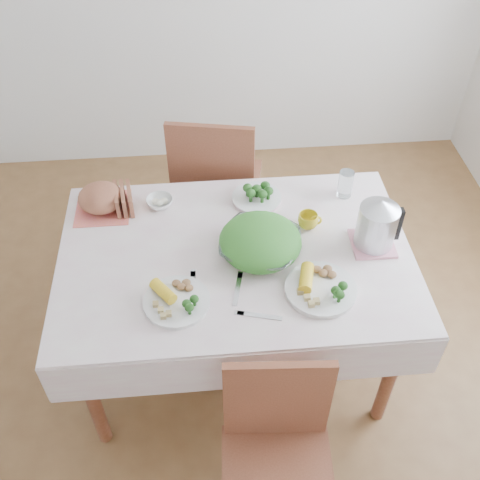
{
  "coord_description": "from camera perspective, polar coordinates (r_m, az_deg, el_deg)",
  "views": [
    {
      "loc": [
        -0.13,
        -1.65,
        2.47
      ],
      "look_at": [
        0.02,
        0.02,
        0.82
      ],
      "focal_mm": 42.0,
      "sensor_mm": 36.0,
      "label": 1
    }
  ],
  "objects": [
    {
      "name": "dining_table",
      "position": [
        2.67,
        -0.39,
        -7.14
      ],
      "size": [
        1.4,
        0.9,
        0.75
      ],
      "primitive_type": "cube",
      "color": "brown",
      "rests_on": "floor"
    },
    {
      "name": "tablecloth",
      "position": [
        2.38,
        -0.44,
        -1.46
      ],
      "size": [
        1.5,
        1.0,
        0.01
      ],
      "primitive_type": "cube",
      "color": "silver",
      "rests_on": "dining_table"
    },
    {
      "name": "floor",
      "position": [
        2.98,
        -0.36,
        -11.62
      ],
      "size": [
        3.6,
        3.6,
        0.0
      ],
      "primitive_type": "plane",
      "color": "brown",
      "rests_on": "ground"
    },
    {
      "name": "napkin",
      "position": [
        2.66,
        -13.74,
        3.16
      ],
      "size": [
        0.25,
        0.25,
        0.0
      ],
      "primitive_type": "cube",
      "rotation": [
        0.0,
        0.0,
        -0.0
      ],
      "color": "#E26658",
      "rests_on": "tablecloth"
    },
    {
      "name": "broccoli_plate",
      "position": [
        2.63,
        1.69,
        4.28
      ],
      "size": [
        0.31,
        0.31,
        0.02
      ],
      "primitive_type": "cylinder",
      "rotation": [
        0.0,
        0.0,
        0.41
      ],
      "color": "beige",
      "rests_on": "tablecloth"
    },
    {
      "name": "glass_tumbler",
      "position": [
        2.67,
        10.66,
        5.61
      ],
      "size": [
        0.09,
        0.09,
        0.13
      ],
      "primitive_type": "cylinder",
      "rotation": [
        0.0,
        0.0,
        -0.4
      ],
      "color": "white",
      "rests_on": "tablecloth"
    },
    {
      "name": "chair_far",
      "position": [
        3.18,
        -2.23,
        5.33
      ],
      "size": [
        0.53,
        0.53,
        1.01
      ],
      "primitive_type": "cube",
      "rotation": [
        0.0,
        0.0,
        2.95
      ],
      "color": "brown",
      "rests_on": "floor"
    },
    {
      "name": "chair_near",
      "position": [
        2.18,
        3.91,
        -22.75
      ],
      "size": [
        0.43,
        0.43,
        0.89
      ],
      "primitive_type": "cube",
      "rotation": [
        0.0,
        0.0,
        -0.06
      ],
      "color": "brown",
      "rests_on": "floor"
    },
    {
      "name": "dinner_plate_right",
      "position": [
        2.25,
        8.18,
        -5.0
      ],
      "size": [
        0.4,
        0.4,
        0.02
      ],
      "primitive_type": "cylinder",
      "rotation": [
        0.0,
        0.0,
        -0.61
      ],
      "color": "white",
      "rests_on": "tablecloth"
    },
    {
      "name": "pink_tray",
      "position": [
        2.48,
        13.29,
        -0.34
      ],
      "size": [
        0.18,
        0.18,
        0.01
      ],
      "primitive_type": "cube",
      "rotation": [
        0.0,
        0.0,
        -0.02
      ],
      "color": "pink",
      "rests_on": "tablecloth"
    },
    {
      "name": "yellow_mug",
      "position": [
        2.49,
        6.93,
        1.96
      ],
      "size": [
        0.1,
        0.1,
        0.07
      ],
      "primitive_type": "imported",
      "rotation": [
        0.0,
        0.0,
        -0.17
      ],
      "color": "yellow",
      "rests_on": "tablecloth"
    },
    {
      "name": "salad_bowl",
      "position": [
        2.36,
        2.06,
        -0.57
      ],
      "size": [
        0.43,
        0.43,
        0.08
      ],
      "primitive_type": "imported",
      "rotation": [
        0.0,
        0.0,
        -0.4
      ],
      "color": "white",
      "rests_on": "tablecloth"
    },
    {
      "name": "electric_kettle",
      "position": [
        2.4,
        13.73,
        1.57
      ],
      "size": [
        0.18,
        0.18,
        0.23
      ],
      "primitive_type": "cylinder",
      "rotation": [
        0.0,
        0.0,
        -0.06
      ],
      "color": "#B2B5BA",
      "rests_on": "pink_tray"
    },
    {
      "name": "knife",
      "position": [
        2.16,
        2.0,
        -7.68
      ],
      "size": [
        0.17,
        0.06,
        0.0
      ],
      "primitive_type": "cube",
      "rotation": [
        0.0,
        0.0,
        1.32
      ],
      "color": "silver",
      "rests_on": "tablecloth"
    },
    {
      "name": "fork_right",
      "position": [
        2.24,
        -0.26,
        -5.0
      ],
      "size": [
        0.06,
        0.17,
        0.0
      ],
      "primitive_type": "cube",
      "rotation": [
        0.0,
        0.0,
        -0.22
      ],
      "color": "silver",
      "rests_on": "tablecloth"
    },
    {
      "name": "bread_loaf",
      "position": [
        2.63,
        -13.94,
        4.07
      ],
      "size": [
        0.24,
        0.23,
        0.12
      ],
      "primitive_type": "ellipsoid",
      "rotation": [
        0.0,
        0.0,
        -0.23
      ],
      "color": "brown",
      "rests_on": "napkin"
    },
    {
      "name": "fork_left",
      "position": [
        2.25,
        -4.81,
        -4.94
      ],
      "size": [
        0.03,
        0.18,
        0.0
      ],
      "primitive_type": "cube",
      "rotation": [
        0.0,
        0.0,
        -0.04
      ],
      "color": "silver",
      "rests_on": "tablecloth"
    },
    {
      "name": "dinner_plate_left",
      "position": [
        2.2,
        -6.44,
        -6.28
      ],
      "size": [
        0.33,
        0.33,
        0.02
      ],
      "primitive_type": "cylinder",
      "rotation": [
        0.0,
        0.0,
        0.3
      ],
      "color": "white",
      "rests_on": "tablecloth"
    },
    {
      "name": "fruit_bowl",
      "position": [
        2.62,
        -8.16,
        3.83
      ],
      "size": [
        0.14,
        0.14,
        0.04
      ],
      "primitive_type": "imported",
      "rotation": [
        0.0,
        0.0,
        0.2
      ],
      "color": "white",
      "rests_on": "tablecloth"
    }
  ]
}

